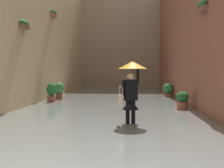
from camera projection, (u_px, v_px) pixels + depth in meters
name	position (u px, v px, depth m)	size (l,w,h in m)	color
ground_plane	(111.00, 104.00, 13.60)	(60.00, 60.00, 0.00)	slate
flood_water	(111.00, 103.00, 13.59)	(7.86, 28.04, 0.11)	slate
building_facade_left	(202.00, 18.00, 13.08)	(2.04, 26.04, 8.45)	#935642
building_facade_far	(121.00, 32.00, 25.22)	(10.66, 1.80, 10.52)	gray
person_wading	(131.00, 82.00, 7.87)	(0.86, 0.86, 2.01)	black
potted_plant_mid_right	(51.00, 93.00, 13.49)	(0.44, 0.44, 1.06)	brown
potted_plant_far_left	(166.00, 90.00, 17.25)	(0.37, 0.37, 0.85)	#9E563D
potted_plant_near_right	(59.00, 90.00, 14.89)	(0.54, 0.54, 1.01)	brown
potted_plant_near_left	(169.00, 90.00, 16.12)	(0.56, 0.56, 0.89)	brown
potted_plant_mid_left	(182.00, 101.00, 10.93)	(0.49, 0.49, 0.82)	#9E563D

